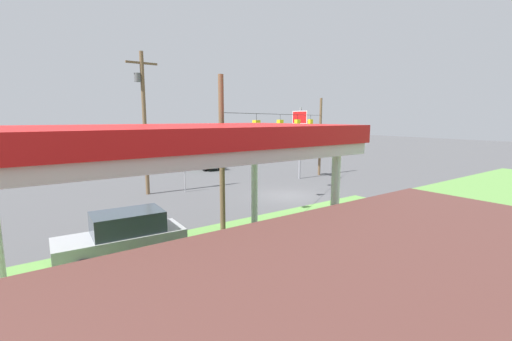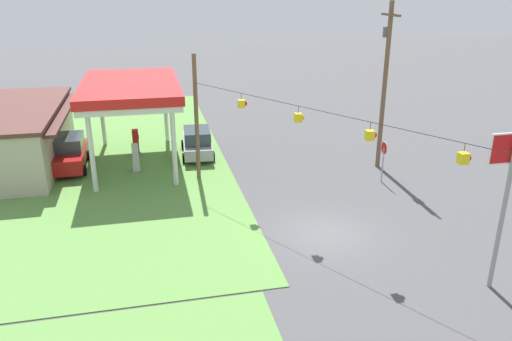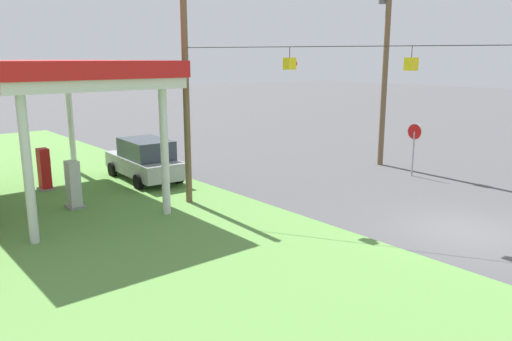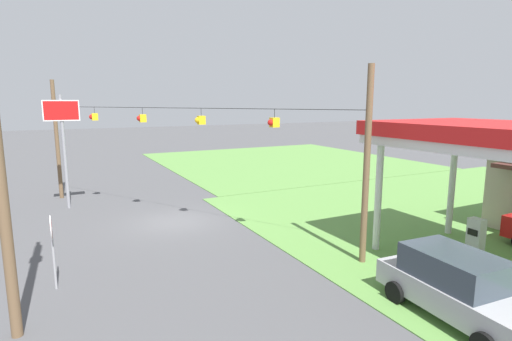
{
  "view_description": "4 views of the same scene",
  "coord_description": "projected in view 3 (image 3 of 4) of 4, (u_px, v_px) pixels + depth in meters",
  "views": [
    {
      "loc": [
        16.13,
        18.16,
        5.57
      ],
      "look_at": [
        3.93,
        1.42,
        2.37
      ],
      "focal_mm": 24.0,
      "sensor_mm": 36.0,
      "label": 1
    },
    {
      "loc": [
        -19.67,
        7.79,
        11.01
      ],
      "look_at": [
        2.26,
        2.86,
        2.59
      ],
      "focal_mm": 35.0,
      "sensor_mm": 36.0,
      "label": 2
    },
    {
      "loc": [
        -7.39,
        14.83,
        5.42
      ],
      "look_at": [
        5.42,
        4.16,
        1.66
      ],
      "focal_mm": 35.0,
      "sensor_mm": 36.0,
      "label": 3
    },
    {
      "loc": [
        19.49,
        -5.24,
        6.09
      ],
      "look_at": [
        4.0,
        2.68,
        3.09
      ],
      "focal_mm": 28.0,
      "sensor_mm": 36.0,
      "label": 4
    }
  ],
  "objects": [
    {
      "name": "ground_plane",
      "position": [
        464.0,
        231.0,
        15.98
      ],
      "size": [
        160.0,
        160.0,
        0.0
      ],
      "primitive_type": "plane",
      "color": "#4C4C4F"
    },
    {
      "name": "gas_station_canopy",
      "position": [
        49.0,
        74.0,
        18.61
      ],
      "size": [
        10.36,
        5.89,
        5.35
      ],
      "color": "silver",
      "rests_on": "ground"
    },
    {
      "name": "fuel_pump_near",
      "position": [
        73.0,
        186.0,
        18.24
      ],
      "size": [
        0.71,
        0.56,
        1.79
      ],
      "color": "gray",
      "rests_on": "ground"
    },
    {
      "name": "fuel_pump_far",
      "position": [
        44.0,
        171.0,
        20.74
      ],
      "size": [
        0.71,
        0.56,
        1.79
      ],
      "color": "gray",
      "rests_on": "ground"
    },
    {
      "name": "car_at_pumps_front",
      "position": [
        145.0,
        159.0,
        22.45
      ],
      "size": [
        4.91,
        2.33,
        1.91
      ],
      "rotation": [
        0.0,
        0.0,
        -0.06
      ],
      "color": "#9E9EA3",
      "rests_on": "ground"
    },
    {
      "name": "stop_sign_roadside",
      "position": [
        414.0,
        138.0,
        23.16
      ],
      "size": [
        0.8,
        0.08,
        2.5
      ],
      "rotation": [
        0.0,
        0.0,
        3.14
      ],
      "color": "#99999E",
      "rests_on": "ground"
    },
    {
      "name": "utility_pole_main",
      "position": [
        385.0,
        53.0,
        24.84
      ],
      "size": [
        2.2,
        0.44,
        10.15
      ],
      "color": "brown",
      "rests_on": "ground"
    },
    {
      "name": "signal_span_gantry",
      "position": [
        476.0,
        104.0,
        15.1
      ],
      "size": [
        17.09,
        10.24,
        7.43
      ],
      "color": "brown",
      "rests_on": "ground"
    }
  ]
}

